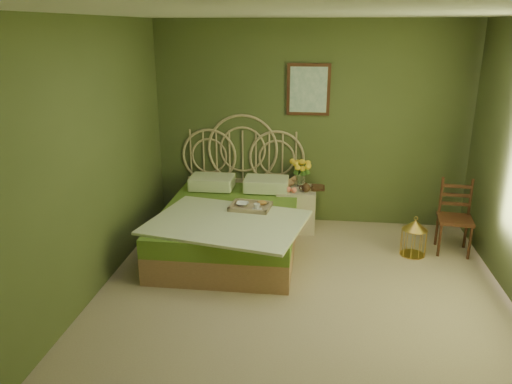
# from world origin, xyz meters

# --- Properties ---
(floor) EXTENTS (4.50, 4.50, 0.00)m
(floor) POSITION_xyz_m (0.00, 0.00, 0.00)
(floor) COLOR tan
(floor) RESTS_ON ground
(ceiling) EXTENTS (4.50, 4.50, 0.00)m
(ceiling) POSITION_xyz_m (0.00, 0.00, 2.60)
(ceiling) COLOR silver
(ceiling) RESTS_ON wall_back
(wall_back) EXTENTS (4.00, 0.00, 4.00)m
(wall_back) POSITION_xyz_m (0.00, 2.25, 1.30)
(wall_back) COLOR #4E5A2F
(wall_back) RESTS_ON floor
(wall_left) EXTENTS (0.00, 4.50, 4.50)m
(wall_left) POSITION_xyz_m (-2.00, 0.00, 1.30)
(wall_left) COLOR #4E5A2F
(wall_left) RESTS_ON floor
(wall_art) EXTENTS (0.54, 0.04, 0.64)m
(wall_art) POSITION_xyz_m (-0.03, 2.22, 1.75)
(wall_art) COLOR #321C0D
(wall_art) RESTS_ON wall_back
(bed) EXTENTS (1.80, 2.27, 1.41)m
(bed) POSITION_xyz_m (-0.87, 1.26, 0.31)
(bed) COLOR #AE7D57
(bed) RESTS_ON floor
(nightstand) EXTENTS (0.49, 0.49, 0.97)m
(nightstand) POSITION_xyz_m (-0.13, 1.94, 0.35)
(nightstand) COLOR beige
(nightstand) RESTS_ON floor
(chair) EXTENTS (0.42, 0.42, 0.85)m
(chair) POSITION_xyz_m (1.70, 1.50, 0.47)
(chair) COLOR #321C0D
(chair) RESTS_ON floor
(birdcage) EXTENTS (0.28, 0.28, 0.43)m
(birdcage) POSITION_xyz_m (1.24, 1.29, 0.21)
(birdcage) COLOR gold
(birdcage) RESTS_ON floor
(book_lower) EXTENTS (0.17, 0.23, 0.02)m
(book_lower) POSITION_xyz_m (0.05, 1.95, 0.55)
(book_lower) COLOR #381E0F
(book_lower) RESTS_ON nightstand
(book_upper) EXTENTS (0.16, 0.21, 0.02)m
(book_upper) POSITION_xyz_m (0.05, 1.95, 0.57)
(book_upper) COLOR #472819
(book_upper) RESTS_ON nightstand
(cereal_bowl) EXTENTS (0.15, 0.15, 0.04)m
(cereal_bowl) POSITION_xyz_m (-0.73, 1.21, 0.56)
(cereal_bowl) COLOR white
(cereal_bowl) RESTS_ON bed
(coffee_cup) EXTENTS (0.08, 0.08, 0.07)m
(coffee_cup) POSITION_xyz_m (-0.55, 1.10, 0.58)
(coffee_cup) COLOR white
(coffee_cup) RESTS_ON bed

